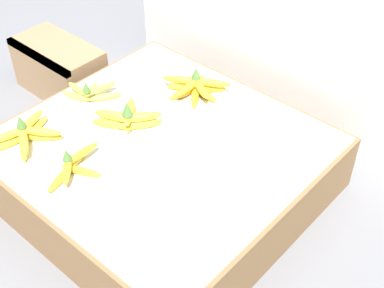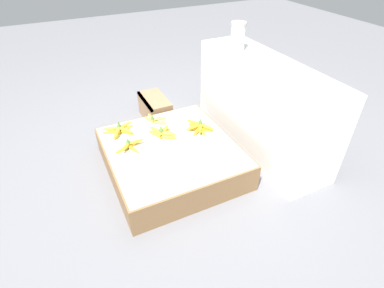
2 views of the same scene
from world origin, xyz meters
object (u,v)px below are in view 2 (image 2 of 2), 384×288
(banana_bunch_middle_midleft, at_px, (162,133))
(banana_bunch_back_midleft, at_px, (199,127))
(banana_bunch_middle_left, at_px, (155,119))
(glass_jar, at_px, (238,36))
(banana_bunch_front_left, at_px, (120,130))
(banana_bunch_front_midleft, at_px, (130,145))
(wooden_crate, at_px, (155,109))
(foam_tray_white, at_px, (256,59))

(banana_bunch_middle_midleft, distance_m, banana_bunch_back_midleft, 0.29)
(banana_bunch_middle_left, xyz_separation_m, banana_bunch_back_midleft, (0.26, 0.27, 0.00))
(banana_bunch_middle_midleft, relative_size, glass_jar, 0.93)
(banana_bunch_front_left, relative_size, banana_bunch_front_midleft, 1.08)
(wooden_crate, xyz_separation_m, banana_bunch_back_midleft, (0.64, 0.14, 0.13))
(banana_bunch_front_left, height_order, glass_jar, glass_jar)
(banana_bunch_front_left, bearing_deg, banana_bunch_back_midleft, 67.93)
(banana_bunch_middle_left, relative_size, glass_jar, 0.86)
(banana_bunch_middle_left, relative_size, banana_bunch_back_midleft, 0.80)
(foam_tray_white, bearing_deg, glass_jar, -177.51)
(banana_bunch_front_left, distance_m, banana_bunch_back_midleft, 0.61)
(banana_bunch_front_midleft, xyz_separation_m, banana_bunch_middle_left, (-0.26, 0.28, 0.00))
(banana_bunch_back_midleft, height_order, foam_tray_white, foam_tray_white)
(wooden_crate, distance_m, banana_bunch_back_midleft, 0.66)
(banana_bunch_front_left, height_order, banana_bunch_front_midleft, banana_bunch_front_left)
(banana_bunch_front_left, bearing_deg, banana_bunch_front_midleft, 3.30)
(banana_bunch_front_midleft, relative_size, glass_jar, 1.07)
(banana_bunch_middle_left, bearing_deg, banana_bunch_back_midleft, 45.67)
(wooden_crate, height_order, banana_bunch_front_left, banana_bunch_front_left)
(banana_bunch_middle_left, distance_m, banana_bunch_back_midleft, 0.38)
(wooden_crate, height_order, banana_bunch_middle_left, banana_bunch_middle_left)
(wooden_crate, distance_m, banana_bunch_middle_midleft, 0.63)
(banana_bunch_middle_midleft, relative_size, banana_bunch_back_midleft, 0.86)
(banana_bunch_front_midleft, bearing_deg, banana_bunch_middle_left, 131.90)
(banana_bunch_middle_left, xyz_separation_m, glass_jar, (0.03, 0.71, 0.57))
(wooden_crate, bearing_deg, banana_bunch_back_midleft, 12.55)
(banana_bunch_front_left, height_order, foam_tray_white, foam_tray_white)
(banana_bunch_middle_midleft, bearing_deg, glass_jar, 104.40)
(glass_jar, bearing_deg, banana_bunch_front_midleft, -77.29)
(banana_bunch_front_midleft, distance_m, banana_bunch_middle_midleft, 0.27)
(banana_bunch_back_midleft, bearing_deg, glass_jar, 117.65)
(banana_bunch_back_midleft, bearing_deg, banana_bunch_front_midleft, -90.73)
(glass_jar, bearing_deg, banana_bunch_back_midleft, -62.35)
(banana_bunch_front_left, relative_size, glass_jar, 1.15)
(glass_jar, bearing_deg, banana_bunch_middle_midleft, -75.60)
(banana_bunch_middle_midleft, relative_size, foam_tray_white, 0.97)
(banana_bunch_front_midleft, distance_m, glass_jar, 1.17)
(wooden_crate, distance_m, banana_bunch_front_left, 0.60)
(banana_bunch_front_left, height_order, banana_bunch_middle_midleft, banana_bunch_middle_midleft)
(banana_bunch_front_left, distance_m, banana_bunch_front_midleft, 0.22)
(glass_jar, bearing_deg, foam_tray_white, 2.49)
(wooden_crate, height_order, banana_bunch_front_midleft, banana_bunch_front_midleft)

